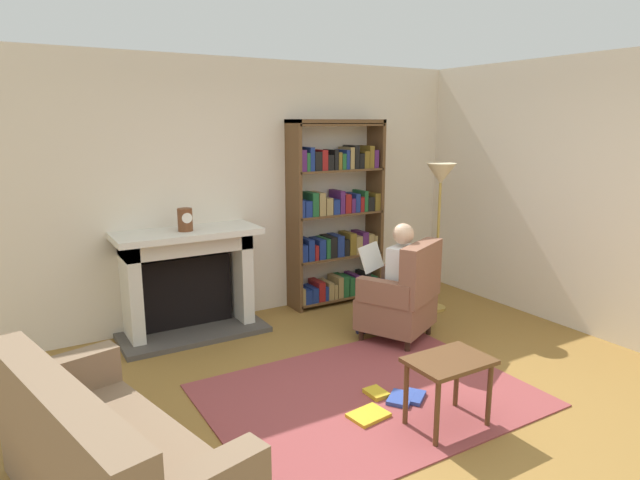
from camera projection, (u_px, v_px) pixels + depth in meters
The scene contains 13 objects.
ground at pixel (393, 413), 3.92m from camera, with size 14.00×14.00×0.00m, color olive.
back_wall at pixel (247, 190), 5.77m from camera, with size 5.60×0.10×2.70m, color beige.
side_wall_right at pixel (515, 188), 6.01m from camera, with size 0.10×5.20×2.70m, color beige.
area_rug at pixel (369, 395), 4.17m from camera, with size 2.40×1.80×0.01m, color #923F40.
fireplace at pixel (188, 278), 5.34m from camera, with size 1.41×0.64×1.05m.
mantel_clock at pixel (185, 220), 5.12m from camera, with size 0.14×0.14×0.22m.
bookshelf at pixel (336, 217), 6.16m from camera, with size 1.13×0.32×2.09m.
armchair_reading at pixel (403, 297), 5.18m from camera, with size 0.85×0.84×0.97m.
seated_reader at pixel (392, 275), 5.20m from camera, with size 0.52×0.60×1.14m.
sofa_floral at pixel (107, 465), 2.81m from camera, with size 1.10×1.82×0.85m.
side_table at pixel (449, 370), 3.68m from camera, with size 0.56×0.39×0.50m.
scattered_books at pixel (389, 402), 4.03m from camera, with size 0.72×0.43×0.03m.
floor_lamp at pixel (440, 187), 5.82m from camera, with size 0.32×0.32×1.63m.
Camera 1 is at (-2.28, -2.79, 2.06)m, focal length 30.44 mm.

